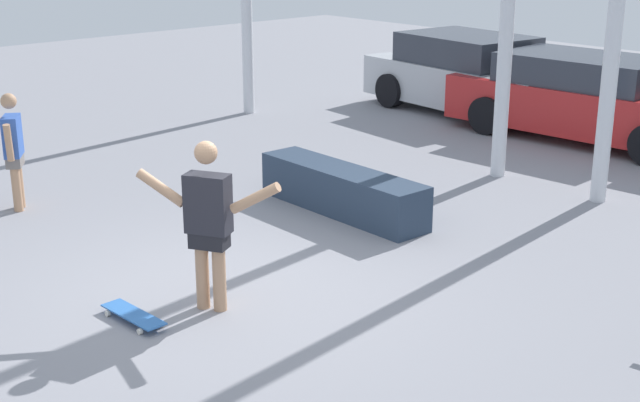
# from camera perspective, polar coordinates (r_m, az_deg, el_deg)

# --- Properties ---
(ground_plane) EXTENTS (36.00, 36.00, 0.00)m
(ground_plane) POSITION_cam_1_polar(r_m,az_deg,el_deg) (8.66, -6.23, -6.17)
(ground_plane) COLOR gray
(skateboarder) EXTENTS (1.29, 0.76, 1.61)m
(skateboarder) POSITION_cam_1_polar(r_m,az_deg,el_deg) (8.11, -7.15, -1.11)
(skateboarder) COLOR tan
(skateboarder) RESTS_ON ground_plane
(skateboard) EXTENTS (0.77, 0.27, 0.08)m
(skateboard) POSITION_cam_1_polar(r_m,az_deg,el_deg) (8.28, -11.86, -7.15)
(skateboard) COLOR #2D66B2
(skateboard) RESTS_ON ground_plane
(grind_box) EXTENTS (2.52, 0.64, 0.55)m
(grind_box) POSITION_cam_1_polar(r_m,az_deg,el_deg) (10.96, 1.41, 0.68)
(grind_box) COLOR #28384C
(grind_box) RESTS_ON ground_plane
(parked_car_silver) EXTENTS (4.28, 2.27, 1.43)m
(parked_car_silver) POSITION_cam_1_polar(r_m,az_deg,el_deg) (16.77, 9.60, 7.92)
(parked_car_silver) COLOR #B7BABF
(parked_car_silver) RESTS_ON ground_plane
(parked_car_red) EXTENTS (4.67, 2.05, 1.36)m
(parked_car_red) POSITION_cam_1_polar(r_m,az_deg,el_deg) (15.12, 16.85, 6.25)
(parked_car_red) COLOR red
(parked_car_red) RESTS_ON ground_plane
(bystander) EXTENTS (0.60, 0.44, 1.47)m
(bystander) POSITION_cam_1_polar(r_m,az_deg,el_deg) (11.54, -19.03, 3.29)
(bystander) COLOR tan
(bystander) RESTS_ON ground_plane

